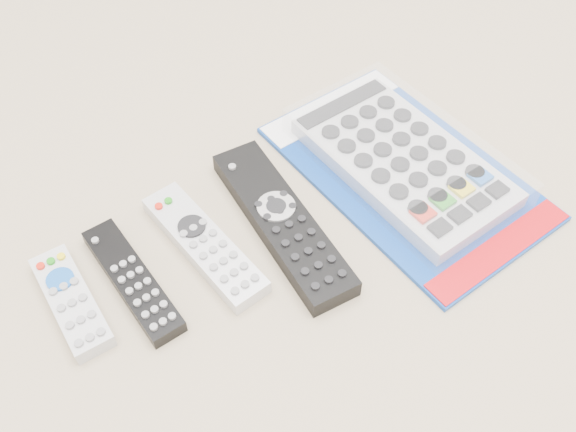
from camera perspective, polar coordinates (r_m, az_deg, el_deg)
remote_small_grey at (r=0.69m, az=-18.71°, el=-7.19°), size 0.05×0.14×0.02m
remote_slim_black at (r=0.69m, az=-13.63°, el=-5.59°), size 0.04×0.16×0.02m
remote_silver_dvd at (r=0.70m, az=-7.44°, el=-2.53°), size 0.05×0.18×0.02m
remote_large_black at (r=0.71m, az=-0.52°, el=-0.49°), size 0.09×0.24×0.03m
jumbo_remote_packaged at (r=0.78m, az=10.27°, el=4.92°), size 0.21×0.34×0.04m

